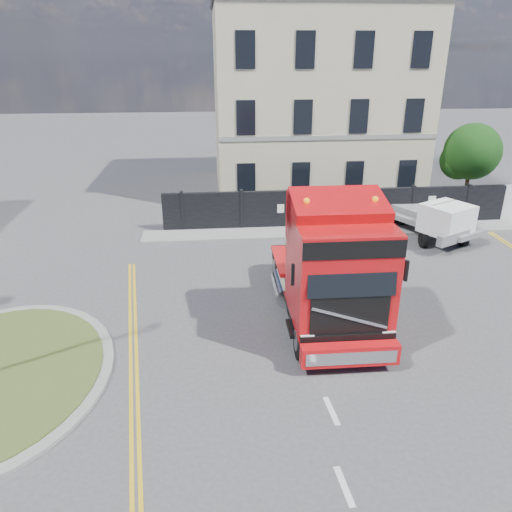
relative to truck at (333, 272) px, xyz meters
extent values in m
plane|color=#424244|center=(-3.27, 1.08, -2.04)|extent=(120.00, 120.00, 0.00)
cube|color=black|center=(2.73, 10.08, -1.04)|extent=(18.00, 0.25, 2.00)
cube|color=silver|center=(11.23, 10.08, -1.04)|extent=(2.60, 0.12, 2.00)
cube|color=beige|center=(2.73, 17.58, 3.46)|extent=(12.00, 10.00, 11.00)
cube|color=#47474B|center=(2.73, 17.58, 9.21)|extent=(12.30, 10.30, 0.50)
cylinder|color=#382619|center=(11.23, 13.08, -0.84)|extent=(0.24, 0.24, 2.40)
sphere|color=black|center=(11.23, 13.08, 1.16)|extent=(3.20, 3.20, 3.20)
sphere|color=black|center=(10.73, 13.48, 0.56)|extent=(2.20, 2.20, 2.20)
cube|color=gray|center=(2.73, 9.18, -1.98)|extent=(20.00, 1.60, 0.12)
cube|color=black|center=(0.01, 1.28, -1.19)|extent=(2.86, 7.21, 0.51)
cube|color=red|center=(-0.01, -0.72, 0.41)|extent=(2.88, 2.99, 3.19)
cube|color=red|center=(0.00, 0.48, 1.72)|extent=(2.86, 1.05, 1.60)
cube|color=black|center=(-0.02, -2.18, 0.86)|extent=(2.51, 0.09, 1.20)
cube|color=red|center=(-0.02, -2.54, -1.42)|extent=(2.86, 0.42, 0.63)
cylinder|color=black|center=(-1.25, -1.62, -1.45)|extent=(0.38, 1.19, 1.19)
cylinder|color=gray|center=(-1.25, -1.62, -1.45)|extent=(0.41, 0.66, 0.65)
cylinder|color=black|center=(1.22, -1.64, -1.45)|extent=(0.38, 1.19, 1.19)
cylinder|color=gray|center=(1.22, -1.64, -1.45)|extent=(0.41, 0.66, 0.65)
cylinder|color=black|center=(-1.21, 2.43, -1.45)|extent=(0.38, 1.19, 1.19)
cylinder|color=gray|center=(-1.21, 2.43, -1.45)|extent=(0.41, 0.66, 0.65)
cylinder|color=black|center=(1.25, 2.41, -1.45)|extent=(0.38, 1.19, 1.19)
cylinder|color=gray|center=(1.25, 2.41, -1.45)|extent=(0.41, 0.66, 0.65)
cylinder|color=black|center=(-1.20, 3.80, -1.45)|extent=(0.38, 1.19, 1.19)
cylinder|color=gray|center=(-1.20, 3.80, -1.45)|extent=(0.41, 0.66, 0.65)
cylinder|color=black|center=(1.27, 3.78, -1.45)|extent=(0.38, 1.19, 1.19)
cylinder|color=gray|center=(1.27, 3.78, -1.45)|extent=(0.41, 0.66, 0.65)
cube|color=slate|center=(7.05, 8.29, -1.33)|extent=(4.01, 5.25, 0.26)
cube|color=white|center=(7.05, 6.76, -0.66)|extent=(2.58, 2.54, 1.33)
cylinder|color=black|center=(6.08, 6.76, -1.69)|extent=(0.26, 0.72, 0.72)
cylinder|color=black|center=(8.02, 6.76, -1.69)|extent=(0.26, 0.72, 0.72)
cylinder|color=black|center=(6.08, 9.83, -1.69)|extent=(0.26, 0.72, 0.72)
cylinder|color=black|center=(8.02, 9.83, -1.69)|extent=(0.26, 0.72, 0.72)
camera|label=1|loc=(-3.83, -14.28, 6.70)|focal=35.00mm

